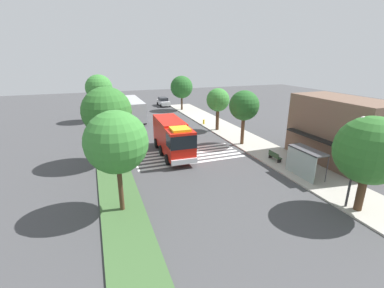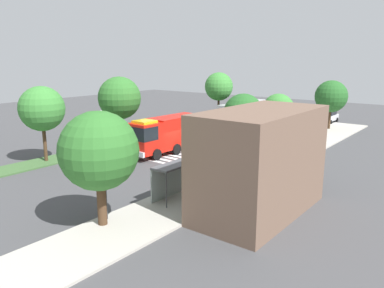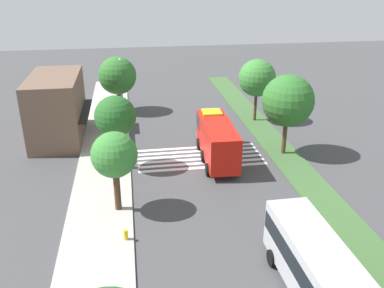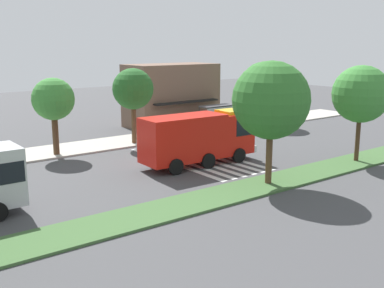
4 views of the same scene
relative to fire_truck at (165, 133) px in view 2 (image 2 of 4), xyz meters
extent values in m
plane|color=#424244|center=(0.08, 1.41, -2.11)|extent=(120.00, 120.00, 0.00)
cube|color=#ADA89E|center=(0.08, 10.23, -2.04)|extent=(60.00, 4.69, 0.14)
cube|color=#3D6033|center=(0.08, -6.57, -2.04)|extent=(60.00, 3.00, 0.14)
cube|color=silver|center=(-1.56, 1.41, -2.11)|extent=(0.45, 11.66, 0.01)
cube|color=silver|center=(-0.66, 1.41, -2.11)|extent=(0.45, 11.66, 0.01)
cube|color=silver|center=(0.24, 1.41, -2.11)|extent=(0.45, 11.66, 0.01)
cube|color=silver|center=(1.14, 1.41, -2.11)|extent=(0.45, 11.66, 0.01)
cube|color=silver|center=(2.04, 1.41, -2.11)|extent=(0.45, 11.66, 0.01)
cube|color=silver|center=(2.94, 1.41, -2.11)|extent=(0.45, 11.66, 0.01)
cube|color=red|center=(2.75, -0.09, -0.07)|extent=(2.69, 2.65, 2.99)
cube|color=red|center=(-1.59, 0.05, 0.01)|extent=(6.16, 2.76, 3.15)
cube|color=black|center=(3.15, -0.10, 0.53)|extent=(1.96, 2.65, 1.32)
cube|color=silver|center=(4.16, -0.13, -1.31)|extent=(0.32, 2.58, 0.50)
cube|color=yellow|center=(2.75, -0.09, 1.55)|extent=(1.88, 1.85, 0.24)
cylinder|color=black|center=(2.53, 1.21, -1.56)|extent=(1.11, 0.33, 1.10)
cylinder|color=black|center=(2.45, -1.36, -1.56)|extent=(1.11, 0.33, 1.10)
cylinder|color=black|center=(-3.06, 1.38, -1.56)|extent=(1.11, 0.33, 1.10)
cylinder|color=black|center=(-3.15, -1.19, -1.56)|extent=(1.11, 0.33, 1.10)
cylinder|color=black|center=(-0.33, 1.30, -1.56)|extent=(1.11, 0.33, 1.10)
cylinder|color=black|center=(-0.41, -1.27, -1.56)|extent=(1.11, 0.33, 1.10)
cube|color=silver|center=(-30.08, 6.69, -1.38)|extent=(4.62, 1.93, 0.82)
cube|color=black|center=(-30.31, 6.69, -0.64)|extent=(2.59, 1.69, 0.67)
cylinder|color=black|center=(-28.56, 7.65, -1.79)|extent=(0.64, 0.22, 0.64)
cylinder|color=black|center=(-28.55, 5.75, -1.79)|extent=(0.64, 0.22, 0.64)
cylinder|color=black|center=(-31.61, 7.62, -1.79)|extent=(0.64, 0.22, 0.64)
cylinder|color=black|center=(-31.59, 5.73, -1.79)|extent=(0.64, 0.22, 0.64)
cube|color=#B2B2B7|center=(-18.82, -1.50, -0.11)|extent=(10.71, 2.66, 3.01)
cube|color=black|center=(-18.82, -1.50, 0.25)|extent=(10.50, 2.70, 1.08)
cylinder|color=black|center=(-22.55, -2.82, -1.61)|extent=(1.00, 0.31, 1.00)
cylinder|color=black|center=(-22.57, -0.27, -1.61)|extent=(1.00, 0.31, 1.00)
cylinder|color=black|center=(-15.07, -2.74, -1.61)|extent=(1.00, 0.31, 1.00)
cylinder|color=black|center=(-15.09, -0.19, -1.61)|extent=(1.00, 0.31, 1.00)
cube|color=#4C4C51|center=(9.46, 9.53, 0.43)|extent=(3.50, 1.40, 0.12)
cube|color=#8C9E99|center=(9.46, 8.87, -0.77)|extent=(3.50, 0.08, 2.40)
cylinder|color=#333338|center=(7.76, 10.18, -0.77)|extent=(0.08, 0.08, 2.40)
cylinder|color=#333338|center=(11.16, 10.18, -0.77)|extent=(0.08, 0.08, 2.40)
cube|color=#2D472D|center=(5.46, 9.29, -1.56)|extent=(1.60, 0.50, 0.08)
cube|color=#2D472D|center=(5.46, 9.07, -1.30)|extent=(1.60, 0.06, 0.45)
cube|color=black|center=(4.74, 9.29, -1.79)|extent=(0.08, 0.45, 0.37)
cube|color=black|center=(6.18, 9.29, -1.79)|extent=(0.08, 0.45, 0.37)
cylinder|color=#2D2D30|center=(14.68, 8.49, 1.13)|extent=(0.16, 0.16, 6.22)
sphere|color=white|center=(14.68, 8.49, 4.42)|extent=(0.36, 0.36, 0.36)
cube|color=brown|center=(7.70, 14.99, 1.17)|extent=(9.64, 4.82, 6.56)
cube|color=black|center=(7.70, 12.18, 0.69)|extent=(7.71, 0.80, 0.16)
cylinder|color=#47301E|center=(-23.93, 8.89, -0.51)|extent=(0.37, 0.37, 2.93)
sphere|color=#235B23|center=(-23.93, 8.89, 2.48)|extent=(4.34, 4.34, 4.34)
cylinder|color=#47301E|center=(-7.53, 8.89, -0.37)|extent=(0.48, 0.48, 3.21)
sphere|color=#387F33|center=(-7.53, 8.89, 2.38)|extent=(3.26, 3.26, 3.26)
cylinder|color=#513823|center=(-0.49, 8.89, -0.23)|extent=(0.42, 0.42, 3.49)
sphere|color=#235B23|center=(-0.49, 8.89, 2.75)|extent=(3.53, 3.53, 3.53)
cylinder|color=#47301E|center=(15.29, 8.89, -0.56)|extent=(0.53, 0.53, 2.83)
sphere|color=#2D6B28|center=(15.29, 8.89, 2.43)|extent=(4.51, 4.51, 4.51)
cylinder|color=#47301E|center=(-19.56, -6.57, -0.04)|extent=(0.33, 0.33, 3.86)
sphere|color=#387F33|center=(-19.56, -6.57, 3.38)|extent=(4.25, 4.25, 4.25)
cylinder|color=#513823|center=(0.12, -6.57, -0.21)|extent=(0.40, 0.40, 3.52)
sphere|color=#2D6B28|center=(0.12, -6.57, 3.20)|extent=(4.75, 4.75, 4.75)
cylinder|color=#47301E|center=(9.50, -6.57, -0.23)|extent=(0.33, 0.33, 3.50)
sphere|color=#387F33|center=(9.50, -6.57, 2.98)|extent=(4.16, 4.16, 4.16)
cylinder|color=gold|center=(-11.37, 8.39, -1.62)|extent=(0.28, 0.28, 0.70)
camera|label=1|loc=(26.59, -7.69, 8.27)|focal=24.99mm
camera|label=2|loc=(28.19, 25.56, 7.43)|focal=35.27mm
camera|label=3|loc=(-34.14, 7.59, 14.33)|focal=38.78mm
camera|label=4|loc=(-20.48, -25.84, 6.53)|focal=43.36mm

